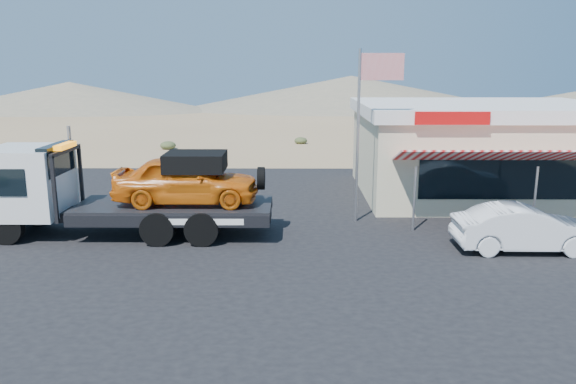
{
  "coord_description": "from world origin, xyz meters",
  "views": [
    {
      "loc": [
        2.42,
        -14.88,
        5.46
      ],
      "look_at": [
        2.3,
        2.65,
        1.5
      ],
      "focal_mm": 35.0,
      "sensor_mm": 36.0,
      "label": 1
    }
  ],
  "objects_px": {
    "flagpole": "(365,116)",
    "white_sedan": "(525,228)",
    "tow_truck": "(122,187)",
    "jerky_store": "(481,149)"
  },
  "relations": [
    {
      "from": "tow_truck",
      "to": "flagpole",
      "type": "height_order",
      "value": "flagpole"
    },
    {
      "from": "jerky_store",
      "to": "tow_truck",
      "type": "bearing_deg",
      "value": -155.63
    },
    {
      "from": "tow_truck",
      "to": "flagpole",
      "type": "distance_m",
      "value": 8.46
    },
    {
      "from": "white_sedan",
      "to": "flagpole",
      "type": "relative_size",
      "value": 0.69
    },
    {
      "from": "tow_truck",
      "to": "flagpole",
      "type": "xyz_separation_m",
      "value": [
        8.01,
        1.68,
        2.14
      ]
    },
    {
      "from": "jerky_store",
      "to": "flagpole",
      "type": "relative_size",
      "value": 1.73
    },
    {
      "from": "white_sedan",
      "to": "jerky_store",
      "type": "relative_size",
      "value": 0.4
    },
    {
      "from": "tow_truck",
      "to": "jerky_store",
      "type": "xyz_separation_m",
      "value": [
        13.58,
        6.15,
        0.37
      ]
    },
    {
      "from": "white_sedan",
      "to": "flagpole",
      "type": "xyz_separation_m",
      "value": [
        -4.45,
        3.23,
        3.06
      ]
    },
    {
      "from": "flagpole",
      "to": "white_sedan",
      "type": "bearing_deg",
      "value": -35.99
    }
  ]
}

